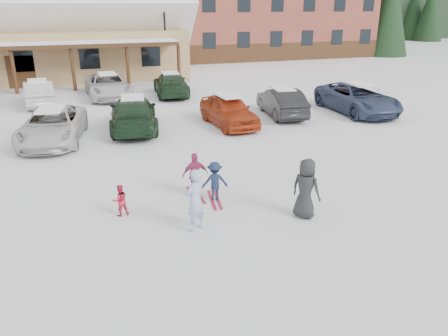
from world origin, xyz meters
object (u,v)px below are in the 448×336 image
object	(u,v)px
child_magenta	(195,175)
lamp_post	(165,35)
parked_car_10	(108,86)
child_navy	(215,181)
parked_car_4	(229,110)
parked_car_9	(39,93)
toddler_red	(120,200)
parked_car_5	(281,102)
bystander_dark	(306,188)
adult_skier	(195,200)
parked_car_11	(171,84)
parked_car_2	(53,125)
parked_car_3	(134,114)
parked_car_6	(357,98)

from	to	relation	value
child_magenta	lamp_post	bearing A→B (deg)	-99.70
lamp_post	parked_car_10	size ratio (longest dim) A/B	1.08
child_navy	parked_car_4	size ratio (longest dim) A/B	0.28
parked_car_9	toddler_red	bearing A→B (deg)	95.18
child_navy	child_magenta	xyz separation A→B (m)	(-0.45, 0.52, 0.08)
parked_car_5	parked_car_10	world-z (taller)	parked_car_10
toddler_red	child_magenta	bearing A→B (deg)	-174.32
toddler_red	child_navy	world-z (taller)	child_navy
child_magenta	parked_car_5	xyz separation A→B (m)	(6.90, 8.37, 0.04)
lamp_post	toddler_red	xyz separation A→B (m)	(-6.07, -22.92, -2.84)
bystander_dark	parked_car_5	bearing A→B (deg)	-55.90
bystander_dark	parked_car_10	world-z (taller)	bystander_dark
adult_skier	parked_car_10	size ratio (longest dim) A/B	0.31
lamp_post	parked_car_5	xyz separation A→B (m)	(3.15, -13.92, -2.57)
bystander_dark	parked_car_11	xyz separation A→B (m)	(0.16, 17.85, -0.13)
child_magenta	child_navy	bearing A→B (deg)	130.82
lamp_post	parked_car_2	distance (m)	17.16
lamp_post	bystander_dark	xyz separation A→B (m)	(-1.29, -24.62, -2.45)
lamp_post	parked_car_4	size ratio (longest dim) A/B	1.34
parked_car_3	parked_car_11	world-z (taller)	parked_car_3
parked_car_5	parked_car_3	bearing A→B (deg)	8.69
child_magenta	adult_skier	bearing A→B (deg)	74.61
lamp_post	parked_car_3	distance (m)	15.04
adult_skier	toddler_red	world-z (taller)	adult_skier
parked_car_5	parked_car_9	distance (m)	13.81
toddler_red	parked_car_4	bearing A→B (deg)	-136.12
parked_car_4	parked_car_9	bearing A→B (deg)	135.37
parked_car_5	parked_car_11	distance (m)	8.34
parked_car_4	parked_car_11	bearing A→B (deg)	93.58
lamp_post	toddler_red	distance (m)	23.87
lamp_post	child_magenta	distance (m)	22.75
toddler_red	lamp_post	bearing A→B (deg)	-114.38
adult_skier	bystander_dark	bearing A→B (deg)	140.63
parked_car_2	parked_car_11	bearing A→B (deg)	58.81
child_magenta	parked_car_5	bearing A→B (deg)	-129.67
lamp_post	parked_car_10	world-z (taller)	lamp_post
toddler_red	child_navy	size ratio (longest dim) A/B	0.75
parked_car_3	bystander_dark	bearing A→B (deg)	114.27
toddler_red	parked_car_6	world-z (taller)	parked_car_6
parked_car_4	parked_car_6	world-z (taller)	parked_car_6
parked_car_2	parked_car_3	distance (m)	3.59
child_navy	parked_car_3	xyz separation A→B (m)	(-1.18, 8.67, 0.15)
child_magenta	parked_car_6	bearing A→B (deg)	-145.14
parked_car_3	parked_car_4	bearing A→B (deg)	178.10
parked_car_4	parked_car_9	xyz separation A→B (m)	(-8.83, 7.63, -0.03)
parked_car_6	parked_car_10	xyz separation A→B (m)	(-12.32, 8.35, -0.02)
parked_car_11	adult_skier	bearing A→B (deg)	85.91
bystander_dark	parked_car_4	size ratio (longest dim) A/B	0.39
parked_car_4	parked_car_5	xyz separation A→B (m)	(3.24, 0.93, -0.02)
bystander_dark	parked_car_2	world-z (taller)	bystander_dark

